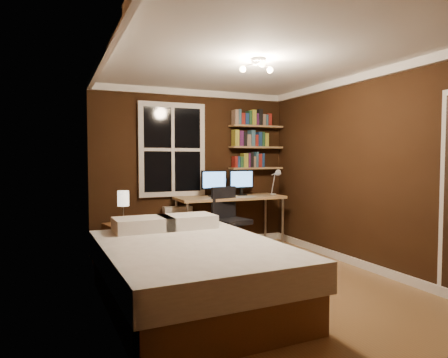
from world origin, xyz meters
name	(u,v)px	position (x,y,z in m)	size (l,w,h in m)	color
floor	(253,283)	(0.00, 0.00, 0.00)	(4.20, 4.20, 0.00)	olive
wall_back	(193,169)	(0.00, 2.10, 1.25)	(3.20, 0.04, 2.50)	black
wall_left	(106,176)	(-1.60, 0.00, 1.25)	(0.04, 4.20, 2.50)	black
wall_right	(364,171)	(1.60, 0.00, 1.25)	(0.04, 4.20, 2.50)	black
ceiling	(254,60)	(0.00, 0.00, 2.50)	(3.20, 4.20, 0.02)	white
window	(172,150)	(-0.35, 2.06, 1.55)	(1.06, 0.06, 1.46)	silver
ceiling_fixture	(258,68)	(0.00, -0.10, 2.40)	(0.44, 0.44, 0.18)	beige
bookshelf_lower	(256,168)	(1.08, 1.98, 1.25)	(0.92, 0.22, 0.03)	#A98652
books_row_lower	(256,160)	(1.08, 1.98, 1.38)	(0.60, 0.16, 0.23)	maroon
bookshelf_middle	(256,147)	(1.08, 1.98, 1.60)	(0.92, 0.22, 0.03)	#A98652
books_row_middle	(256,140)	(1.08, 1.98, 1.73)	(0.54, 0.16, 0.23)	navy
bookshelf_upper	(256,126)	(1.08, 1.98, 1.95)	(0.92, 0.22, 0.03)	#A98652
books_row_upper	(256,119)	(1.08, 1.98, 2.08)	(0.66, 0.16, 0.23)	#214E29
bed	(190,272)	(-0.87, -0.37, 0.32)	(1.68, 2.28, 0.76)	brown
nightstand	(124,244)	(-1.23, 1.35, 0.28)	(0.44, 0.44, 0.55)	brown
bedside_lamp	(123,207)	(-1.23, 1.35, 0.77)	(0.15, 0.15, 0.43)	white
radiator	(178,228)	(-0.30, 1.98, 0.33)	(0.44, 0.16, 0.67)	silver
desk	(230,200)	(0.50, 1.76, 0.76)	(1.72, 0.64, 0.82)	#A98652
monitor_left	(214,183)	(0.26, 1.84, 1.02)	(0.43, 0.12, 0.41)	black
monitor_right	(241,183)	(0.74, 1.84, 1.02)	(0.43, 0.12, 0.41)	black
desk_lamp	(276,182)	(1.27, 1.65, 1.04)	(0.14, 0.32, 0.44)	silver
office_chair	(230,229)	(0.31, 1.36, 0.38)	(0.55, 0.55, 0.99)	black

